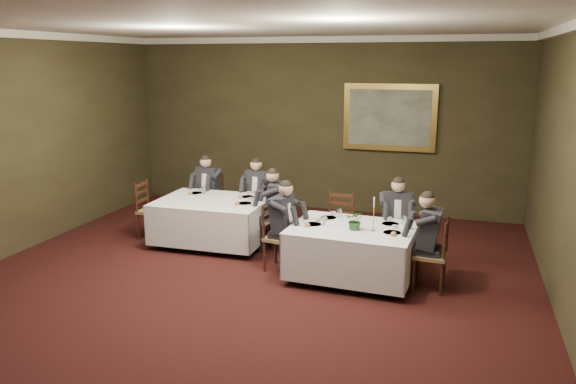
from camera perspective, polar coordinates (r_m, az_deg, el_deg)
The scene contains 25 objects.
ground at distance 7.38m, azimuth -6.45°, elevation -11.21°, with size 10.00×10.00×0.00m, color black.
ceiling at distance 6.74m, azimuth -7.25°, elevation 17.01°, with size 8.00×10.00×0.10m, color silver.
back_wall at distance 11.54m, azimuth 3.41°, elevation 6.78°, with size 8.00×0.10×3.50m, color #2E2817.
crown_molding at distance 6.74m, azimuth -7.24°, elevation 16.50°, with size 8.00×10.00×0.12m.
table_main at distance 8.02m, azimuth 6.52°, elevation -5.72°, with size 1.79×1.41×0.67m.
table_second at distance 9.56m, azimuth -7.63°, elevation -2.62°, with size 1.84×1.41×0.67m.
chair_main_backleft at distance 9.00m, azimuth 5.01°, elevation -4.67°, with size 0.48×0.46×1.00m.
chair_main_backright at distance 8.81m, azimuth 10.82°, elevation -5.26°, with size 0.51×0.50×1.00m.
diner_main_backright at distance 8.73m, azimuth 10.89°, elevation -3.86°, with size 0.49×0.55×1.35m.
chair_main_endleft at distance 8.39m, azimuth -0.80°, elevation -5.97°, with size 0.47×0.49×1.00m.
diner_main_endleft at distance 8.31m, azimuth -0.73°, elevation -4.50°, with size 0.52×0.45×1.35m.
chair_main_endright at distance 7.91m, azimuth 14.24°, elevation -7.62°, with size 0.44×0.46×1.00m.
diner_main_endright at distance 7.83m, azimuth 14.25°, elevation -6.05°, with size 0.50×0.43×1.35m.
chair_sec_backleft at distance 10.63m, azimuth -7.95°, elevation -1.94°, with size 0.49×0.47×1.00m.
diner_sec_backleft at distance 10.56m, azimuth -8.02°, elevation -0.76°, with size 0.46×0.53×1.35m.
chair_sec_backright at distance 10.27m, azimuth -2.94°, elevation -2.37°, with size 0.49×0.48×1.00m.
diner_sec_backright at distance 10.20m, azimuth -2.99°, elevation -1.15°, with size 0.46×0.53×1.35m.
chair_sec_endright at distance 9.21m, azimuth -0.99°, elevation -4.20°, with size 0.46×0.48×1.00m.
diner_sec_endright at distance 9.15m, azimuth -1.06°, elevation -2.83°, with size 0.52×0.45×1.35m.
chair_sec_endleft at distance 10.13m, azimuth -13.60°, elevation -2.96°, with size 0.44×0.46×1.00m.
centerpiece at distance 7.77m, azimuth 6.88°, elevation -2.78°, with size 0.26×0.23×0.29m, color #2D5926.
candlestick at distance 7.75m, azimuth 8.69°, elevation -2.64°, with size 0.07×0.07×0.49m.
place_setting_table_main at distance 8.38m, azimuth 4.50°, elevation -2.36°, with size 0.33×0.31×0.14m.
place_setting_table_second at distance 10.02m, azimuth -9.02°, elevation 0.11°, with size 0.33×0.31×0.14m.
painting at distance 11.20m, azimuth 10.28°, elevation 7.46°, with size 1.80×0.09×1.30m.
Camera 1 is at (2.77, -6.13, 3.05)m, focal length 35.00 mm.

